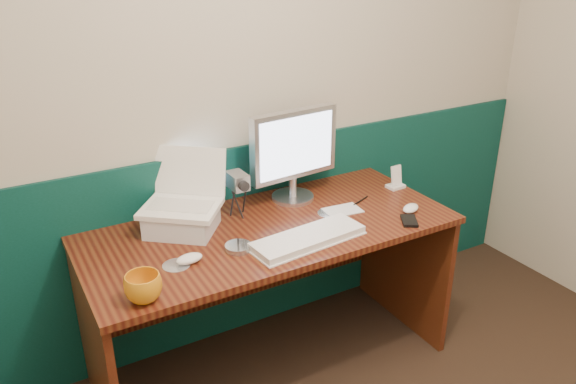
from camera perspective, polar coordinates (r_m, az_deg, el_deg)
back_wall at (r=2.59m, az=-4.25°, el=10.11°), size 3.50×0.04×2.50m
wainscot at (r=2.85m, az=-3.70°, el=-4.77°), size 3.48×0.02×1.00m
desk at (r=2.61m, az=-1.66°, el=-10.88°), size 1.60×0.70×0.75m
laptop_riser at (r=2.40m, az=-10.72°, el=-2.88°), size 0.35×0.35×0.09m
laptop at (r=2.33m, az=-11.04°, el=1.02°), size 0.39×0.38×0.26m
monitor at (r=2.59m, az=0.49°, el=3.84°), size 0.46×0.17×0.45m
keyboard at (r=2.29m, az=2.05°, el=-4.77°), size 0.49×0.20×0.03m
mouse_right at (r=2.60m, az=12.36°, el=-1.62°), size 0.12×0.10×0.03m
mouse_left at (r=2.18m, az=-9.99°, el=-6.68°), size 0.11×0.07×0.03m
mug at (r=1.98m, az=-14.49°, el=-9.40°), size 0.16×0.16×0.10m
camcorder at (r=2.48m, az=-5.11°, el=-0.12°), size 0.10×0.14×0.22m
cd_spindle at (r=2.24m, az=-5.06°, el=-5.62°), size 0.11×0.11×0.02m
cd_loose_a at (r=2.18m, az=-11.27°, el=-7.30°), size 0.11×0.11×0.00m
cd_loose_b at (r=2.54m, az=4.23°, el=-2.13°), size 0.11×0.11×0.00m
pen at (r=2.67m, az=7.37°, el=-0.89°), size 0.12×0.05×0.01m
papers at (r=2.57m, az=5.57°, el=-1.86°), size 0.18×0.13×0.00m
dock at (r=2.85m, az=10.86°, el=0.58°), size 0.09×0.07×0.02m
music_player at (r=2.82m, az=10.94°, el=1.66°), size 0.06×0.03×0.10m
pda at (r=2.51m, az=12.21°, el=-2.88°), size 0.11×0.13×0.01m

